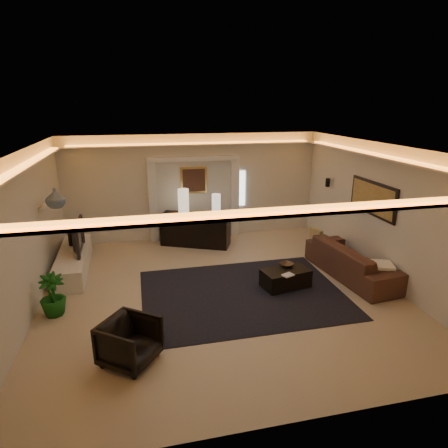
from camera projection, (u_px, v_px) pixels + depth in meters
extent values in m
plane|color=tan|center=(221.00, 291.00, 7.86)|extent=(7.00, 7.00, 0.00)
plane|color=white|center=(221.00, 148.00, 6.98)|extent=(7.00, 7.00, 0.00)
plane|color=beige|center=(194.00, 187.00, 10.67)|extent=(7.00, 0.00, 7.00)
plane|color=beige|center=(290.00, 319.00, 4.17)|extent=(7.00, 0.00, 7.00)
plane|color=beige|center=(25.00, 238.00, 6.68)|extent=(0.00, 7.00, 7.00)
plane|color=beige|center=(381.00, 213.00, 8.16)|extent=(0.00, 7.00, 7.00)
cube|color=silver|center=(221.00, 164.00, 7.06)|extent=(7.00, 7.00, 0.04)
cube|color=white|center=(241.00, 188.00, 10.97)|extent=(0.25, 0.03, 1.00)
cube|color=black|center=(242.00, 293.00, 7.76)|extent=(4.00, 3.00, 0.01)
cube|color=silver|center=(153.00, 202.00, 10.44)|extent=(0.22, 0.20, 2.20)
cube|color=silver|center=(235.00, 198.00, 10.93)|extent=(0.22, 0.20, 2.20)
cube|color=silver|center=(194.00, 159.00, 10.34)|extent=(2.52, 0.20, 0.12)
cube|color=tan|center=(194.00, 180.00, 10.58)|extent=(0.74, 0.04, 0.74)
cube|color=#4C2D1E|center=(194.00, 180.00, 10.56)|extent=(0.62, 0.02, 0.62)
cube|color=black|center=(373.00, 198.00, 8.36)|extent=(0.04, 1.64, 0.74)
cube|color=tan|center=(372.00, 198.00, 8.35)|extent=(0.02, 1.50, 0.62)
cylinder|color=black|center=(328.00, 183.00, 10.11)|extent=(0.12, 0.12, 0.22)
cube|color=silver|center=(44.00, 206.00, 7.93)|extent=(0.10, 0.55, 0.04)
cube|color=black|center=(196.00, 231.00, 10.31)|extent=(1.89, 1.28, 0.91)
cylinder|color=#FFE9BB|center=(184.00, 204.00, 10.31)|extent=(0.34, 0.34, 0.64)
cylinder|color=white|center=(216.00, 205.00, 10.23)|extent=(0.26, 0.26, 0.52)
cube|color=silver|center=(74.00, 261.00, 8.78)|extent=(0.69, 2.48, 0.46)
imported|color=black|center=(74.00, 237.00, 8.66)|extent=(1.21, 0.19, 0.69)
cylinder|color=black|center=(71.00, 238.00, 9.05)|extent=(0.13, 0.13, 0.34)
imported|color=#3B4552|center=(55.00, 198.00, 7.66)|extent=(0.42, 0.42, 0.40)
imported|color=#124E11|center=(52.00, 295.00, 6.88)|extent=(0.57, 0.57, 0.79)
imported|color=#3F231C|center=(353.00, 261.00, 8.46)|extent=(2.55, 1.23, 0.72)
cube|color=silver|center=(379.00, 265.00, 7.78)|extent=(0.67, 0.61, 0.06)
cube|color=#A18650|center=(316.00, 236.00, 9.43)|extent=(0.19, 0.39, 0.38)
cube|color=black|center=(286.00, 278.00, 7.98)|extent=(1.05, 0.71, 0.36)
imported|color=#4A3623|center=(287.00, 264.00, 8.10)|extent=(0.36, 0.36, 0.07)
cube|color=silver|center=(288.00, 274.00, 7.66)|extent=(0.27, 0.24, 0.03)
imported|color=black|center=(130.00, 342.00, 5.62)|extent=(1.04, 1.04, 0.68)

